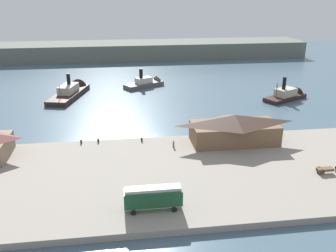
{
  "coord_description": "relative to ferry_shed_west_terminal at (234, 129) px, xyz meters",
  "views": [
    {
      "loc": [
        -7.93,
        -85.34,
        35.08
      ],
      "look_at": [
        3.85,
        1.34,
        2.0
      ],
      "focal_mm": 39.44,
      "sensor_mm": 36.0,
      "label": 1
    }
  ],
  "objects": [
    {
      "name": "street_tram",
      "position": [
        -21.26,
        -25.05,
        -1.01
      ],
      "size": [
        9.34,
        2.77,
        4.02
      ],
      "color": "#1E4C2D",
      "rests_on": "quay_promenade"
    },
    {
      "name": "horse_cart",
      "position": [
        14.05,
        -17.22,
        -2.46
      ],
      "size": [
        5.99,
        1.34,
        1.87
      ],
      "color": "brown",
      "rests_on": "quay_promenade"
    },
    {
      "name": "ferry_outer_harbor",
      "position": [
        -41.97,
        51.16,
        -3.29
      ],
      "size": [
        12.84,
        26.54,
        10.1
      ],
      "color": "black",
      "rests_on": "ground"
    },
    {
      "name": "pedestrian_standing_center",
      "position": [
        -14.29,
        -0.95,
        -2.65
      ],
      "size": [
        0.4,
        0.4,
        1.61
      ],
      "color": "#6B5B4C",
      "rests_on": "quay_promenade"
    },
    {
      "name": "ferry_shed_west_terminal",
      "position": [
        0.0,
        0.0,
        0.0
      ],
      "size": [
        20.02,
        9.09,
        6.67
      ],
      "color": "brown",
      "rests_on": "quay_promenade"
    },
    {
      "name": "quay_promenade",
      "position": [
        -17.85,
        -12.9,
        -3.98
      ],
      "size": [
        110.0,
        36.0,
        1.2
      ],
      "primitive_type": "cube",
      "color": "gray",
      "rests_on": "ground"
    },
    {
      "name": "far_headland",
      "position": [
        -17.85,
        119.1,
        -0.58
      ],
      "size": [
        180.0,
        24.0,
        8.0
      ],
      "primitive_type": "cube",
      "color": "#60665B",
      "rests_on": "ground"
    },
    {
      "name": "mooring_post_east",
      "position": [
        -35.13,
        4.06,
        -2.93
      ],
      "size": [
        0.44,
        0.44,
        0.9
      ],
      "primitive_type": "cylinder",
      "color": "black",
      "rests_on": "quay_promenade"
    },
    {
      "name": "mooring_post_center_east",
      "position": [
        -31.24,
        4.16,
        -2.93
      ],
      "size": [
        0.44,
        0.44,
        0.9
      ],
      "primitive_type": "cylinder",
      "color": "black",
      "rests_on": "quay_promenade"
    },
    {
      "name": "ferry_approaching_east",
      "position": [
        -14.99,
        58.95,
        -3.37
      ],
      "size": [
        16.6,
        12.55,
        8.6
      ],
      "color": "#514C47",
      "rests_on": "ground"
    },
    {
      "name": "ferry_departing_north",
      "position": [
        30.36,
        36.05,
        -3.3
      ],
      "size": [
        17.61,
        12.67,
        9.53
      ],
      "color": "black",
      "rests_on": "ground"
    },
    {
      "name": "seawall_edge",
      "position": [
        -17.85,
        5.5,
        -4.08
      ],
      "size": [
        110.0,
        0.8,
        1.0
      ],
      "primitive_type": "cube",
      "color": "slate",
      "rests_on": "ground"
    },
    {
      "name": "mooring_post_west",
      "position": [
        -21.16,
        3.51,
        -2.93
      ],
      "size": [
        0.44,
        0.44,
        0.9
      ],
      "primitive_type": "cylinder",
      "color": "black",
      "rests_on": "quay_promenade"
    },
    {
      "name": "ground_plane",
      "position": [
        -17.85,
        9.1,
        -4.58
      ],
      "size": [
        320.0,
        320.0,
        0.0
      ],
      "primitive_type": "plane",
      "color": "#476070"
    }
  ]
}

